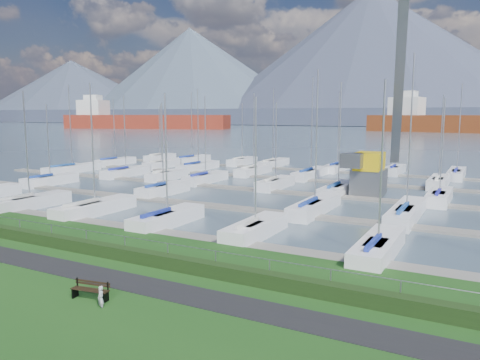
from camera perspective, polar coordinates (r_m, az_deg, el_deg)
The scene contains 11 objects.
path at distance 25.01m, azimuth -16.72°, elevation -11.10°, with size 160.00×2.00×0.04m, color black.
water at distance 280.25m, azimuth 24.75°, elevation 5.59°, with size 800.00×540.00×0.20m, color #485A69.
hedge at distance 26.71m, azimuth -12.78°, elevation -8.96°, with size 80.00×0.70×0.70m, color black.
fence at distance 26.77m, azimuth -12.28°, elevation -7.01°, with size 0.04×0.04×80.00m, color gray.
foothill at distance 350.02m, azimuth 25.52°, elevation 6.94°, with size 900.00×80.00×12.00m, color #3F475D.
docks at distance 49.33m, azimuth 7.68°, elevation -1.69°, with size 90.00×41.60×0.25m.
bench_right at distance 22.05m, azimuth -17.74°, elevation -12.65°, with size 1.84×0.69×0.85m.
person at distance 21.02m, azimuth -16.63°, elevation -13.29°, with size 0.39×0.26×1.08m, color #ACACB3.
crane at distance 50.41m, azimuth 16.39°, elevation 4.61°, with size 5.56×13.22×22.35m.
cargo_ship_west at distance 277.15m, azimuth -12.14°, elevation 6.96°, with size 96.08×43.62×21.50m.
sailboat_fleet at distance 52.26m, azimuth 7.95°, elevation 5.07°, with size 75.17×49.22×13.63m.
Camera 1 is at (16.87, -19.61, 8.08)m, focal length 35.00 mm.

